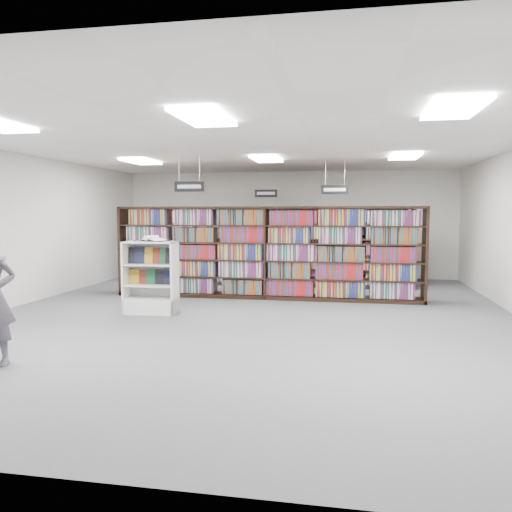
# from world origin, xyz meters

# --- Properties ---
(floor) EXTENTS (12.00, 12.00, 0.00)m
(floor) POSITION_xyz_m (0.00, 0.00, 0.00)
(floor) COLOR #4F4F54
(floor) RESTS_ON ground
(ceiling) EXTENTS (10.00, 12.00, 0.10)m
(ceiling) POSITION_xyz_m (0.00, 0.00, 3.20)
(ceiling) COLOR white
(ceiling) RESTS_ON wall_back
(wall_back) EXTENTS (10.00, 0.10, 3.20)m
(wall_back) POSITION_xyz_m (0.00, 6.00, 1.60)
(wall_back) COLOR silver
(wall_back) RESTS_ON ground
(wall_front) EXTENTS (10.00, 0.10, 3.20)m
(wall_front) POSITION_xyz_m (0.00, -6.00, 1.60)
(wall_front) COLOR silver
(wall_front) RESTS_ON ground
(wall_left) EXTENTS (0.10, 12.00, 3.20)m
(wall_left) POSITION_xyz_m (-5.00, 0.00, 1.60)
(wall_left) COLOR silver
(wall_left) RESTS_ON ground
(bookshelf_row_near) EXTENTS (7.00, 0.60, 2.10)m
(bookshelf_row_near) POSITION_xyz_m (0.00, 2.00, 1.05)
(bookshelf_row_near) COLOR black
(bookshelf_row_near) RESTS_ON floor
(bookshelf_row_mid) EXTENTS (7.00, 0.60, 2.10)m
(bookshelf_row_mid) POSITION_xyz_m (0.00, 4.00, 1.05)
(bookshelf_row_mid) COLOR black
(bookshelf_row_mid) RESTS_ON floor
(bookshelf_row_far) EXTENTS (7.00, 0.60, 2.10)m
(bookshelf_row_far) POSITION_xyz_m (0.00, 5.70, 1.05)
(bookshelf_row_far) COLOR black
(bookshelf_row_far) RESTS_ON floor
(aisle_sign_left) EXTENTS (0.65, 0.02, 0.80)m
(aisle_sign_left) POSITION_xyz_m (-1.50, 1.00, 2.53)
(aisle_sign_left) COLOR #B2B2B7
(aisle_sign_left) RESTS_ON ceiling
(aisle_sign_right) EXTENTS (0.65, 0.02, 0.80)m
(aisle_sign_right) POSITION_xyz_m (1.50, 3.00, 2.53)
(aisle_sign_right) COLOR #B2B2B7
(aisle_sign_right) RESTS_ON ceiling
(aisle_sign_center) EXTENTS (0.65, 0.02, 0.80)m
(aisle_sign_center) POSITION_xyz_m (-0.50, 5.00, 2.53)
(aisle_sign_center) COLOR #B2B2B7
(aisle_sign_center) RESTS_ON ceiling
(troffer_front_center) EXTENTS (0.60, 1.20, 0.04)m
(troffer_front_center) POSITION_xyz_m (0.00, -3.00, 3.16)
(troffer_front_center) COLOR white
(troffer_front_center) RESTS_ON ceiling
(troffer_front_right) EXTENTS (0.60, 1.20, 0.04)m
(troffer_front_right) POSITION_xyz_m (3.00, -3.00, 3.16)
(troffer_front_right) COLOR white
(troffer_front_right) RESTS_ON ceiling
(troffer_back_left) EXTENTS (0.60, 1.20, 0.04)m
(troffer_back_left) POSITION_xyz_m (-3.00, 2.00, 3.16)
(troffer_back_left) COLOR white
(troffer_back_left) RESTS_ON ceiling
(troffer_back_center) EXTENTS (0.60, 1.20, 0.04)m
(troffer_back_center) POSITION_xyz_m (0.00, 2.00, 3.16)
(troffer_back_center) COLOR white
(troffer_back_center) RESTS_ON ceiling
(troffer_back_right) EXTENTS (0.60, 1.20, 0.04)m
(troffer_back_right) POSITION_xyz_m (3.00, 2.00, 3.16)
(troffer_back_right) COLOR white
(troffer_back_right) RESTS_ON ceiling
(endcap_display) EXTENTS (1.03, 0.56, 1.41)m
(endcap_display) POSITION_xyz_m (-1.94, -0.08, 0.48)
(endcap_display) COLOR silver
(endcap_display) RESTS_ON floor
(open_book) EXTENTS (0.75, 0.59, 0.13)m
(open_book) POSITION_xyz_m (-1.94, -0.03, 1.44)
(open_book) COLOR black
(open_book) RESTS_ON endcap_display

